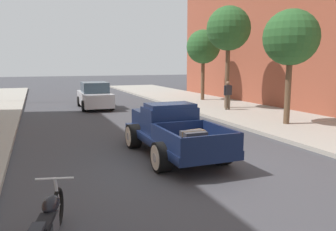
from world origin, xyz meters
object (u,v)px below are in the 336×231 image
object	(u,v)px
car_background_silver	(95,96)
pedestrian_sidewalk_right	(228,94)
motorcycle_parked	(49,221)
street_tree_second	(229,29)
hotrod_truck_navy	(171,130)
street_tree_third	(203,47)
street_tree_nearest	(291,38)

from	to	relation	value
car_background_silver	pedestrian_sidewalk_right	distance (m)	8.27
motorcycle_parked	street_tree_second	world-z (taller)	street_tree_second
hotrod_truck_navy	street_tree_third	size ratio (longest dim) A/B	0.98
street_tree_third	street_tree_nearest	bearing A→B (deg)	-96.39
pedestrian_sidewalk_right	street_tree_second	xyz separation A→B (m)	(0.42, 0.79, 3.71)
car_background_silver	street_tree_third	xyz separation A→B (m)	(8.03, 0.76, 3.21)
street_tree_nearest	motorcycle_parked	bearing A→B (deg)	-147.38
car_background_silver	pedestrian_sidewalk_right	size ratio (longest dim) A/B	2.62
hotrod_truck_navy	street_tree_second	size ratio (longest dim) A/B	0.83
motorcycle_parked	street_tree_nearest	distance (m)	12.60
street_tree_second	pedestrian_sidewalk_right	bearing A→B (deg)	-117.98
pedestrian_sidewalk_right	car_background_silver	bearing A→B (deg)	146.33
hotrod_truck_navy	street_tree_third	xyz separation A→B (m)	(7.59, 12.43, 3.22)
street_tree_second	street_tree_nearest	bearing A→B (deg)	-94.17
hotrod_truck_navy	pedestrian_sidewalk_right	distance (m)	9.58
car_background_silver	street_tree_nearest	world-z (taller)	street_tree_nearest
motorcycle_parked	car_background_silver	bearing A→B (deg)	78.26
motorcycle_parked	pedestrian_sidewalk_right	world-z (taller)	pedestrian_sidewalk_right
street_tree_nearest	hotrod_truck_navy	bearing A→B (deg)	-161.29
car_background_silver	street_tree_second	size ratio (longest dim) A/B	0.72
motorcycle_parked	street_tree_second	distance (m)	16.78
hotrod_truck_navy	pedestrian_sidewalk_right	world-z (taller)	pedestrian_sidewalk_right
motorcycle_parked	pedestrian_sidewalk_right	distance (m)	15.34
car_background_silver	street_tree_nearest	xyz separation A→B (m)	(6.88, -9.48, 3.11)
motorcycle_parked	street_tree_third	xyz separation A→B (m)	(11.36, 16.78, 3.53)
hotrod_truck_navy	street_tree_nearest	distance (m)	7.49
motorcycle_parked	street_tree_nearest	world-z (taller)	street_tree_nearest
hotrod_truck_navy	car_background_silver	world-z (taller)	car_background_silver
hotrod_truck_navy	street_tree_nearest	size ratio (longest dim) A/B	1.00
car_background_silver	street_tree_second	world-z (taller)	street_tree_second
hotrod_truck_navy	motorcycle_parked	size ratio (longest dim) A/B	2.39
car_background_silver	street_tree_third	distance (m)	8.68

